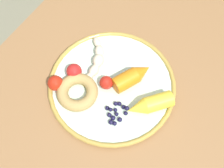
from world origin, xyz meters
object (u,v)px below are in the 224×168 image
blueberry_pile (117,113)px  tomato_near (106,83)px  plate (112,84)px  carrot_yellow (150,105)px  carrot_orange (132,77)px  donut (77,92)px  tomato_far (74,71)px  dining_table (122,113)px  tomato_mid (55,83)px  banana (96,60)px

blueberry_pile → tomato_near: 0.08m
plate → carrot_yellow: 0.12m
carrot_orange → donut: carrot_orange is taller
blueberry_pile → tomato_near: tomato_near is taller
plate → tomato_far: 0.10m
carrot_orange → plate: bearing=-46.9°
dining_table → blueberry_pile: blueberry_pile is taller
tomato_mid → donut: bearing=100.4°
plate → banana: size_ratio=2.24×
blueberry_pile → tomato_far: 0.16m
plate → tomato_near: bearing=-39.9°
tomato_mid → banana: bearing=157.4°
carrot_orange → blueberry_pile: 0.10m
tomato_near → tomato_mid: tomato_mid is taller
dining_table → donut: size_ratio=10.11×
carrot_orange → dining_table: bearing=7.3°
banana → donut: bearing=6.6°
carrot_yellow → tomato_mid: same height
tomato_near → blueberry_pile: bearing=50.3°
plate → donut: size_ratio=3.20×
dining_table → carrot_orange: carrot_orange is taller
plate → carrot_yellow: bearing=86.3°
banana → blueberry_pile: (0.10, 0.12, -0.01)m
carrot_orange → blueberry_pile: carrot_orange is taller
dining_table → carrot_orange: (-0.06, -0.01, 0.13)m
banana → blueberry_pile: size_ratio=2.35×
donut → tomato_near: 0.08m
blueberry_pile → plate: bearing=-140.4°
banana → blueberry_pile: 0.16m
banana → blueberry_pile: banana is taller
carrot_orange → tomato_mid: carrot_orange is taller
blueberry_pile → tomato_near: bearing=-129.7°
donut → blueberry_pile: bearing=93.8°
tomato_mid → plate: bearing=124.9°
banana → carrot_yellow: 0.19m
plate → blueberry_pile: bearing=39.6°
tomato_mid → carrot_yellow: bearing=108.0°
carrot_orange → banana: bearing=-87.6°
banana → carrot_yellow: carrot_yellow is taller
plate → tomato_far: size_ratio=8.22×
carrot_orange → tomato_near: 0.07m
carrot_orange → donut: (0.11, -0.10, -0.01)m
tomato_near → tomato_far: bearing=-78.7°
banana → donut: 0.10m
dining_table → tomato_far: (0.01, -0.14, 0.12)m
carrot_yellow → donut: size_ratio=1.08×
tomato_far → banana: bearing=156.0°
tomato_near → donut: bearing=-39.3°
tomato_near → tomato_mid: bearing=-56.9°
tomato_near → carrot_yellow: bearing=92.1°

